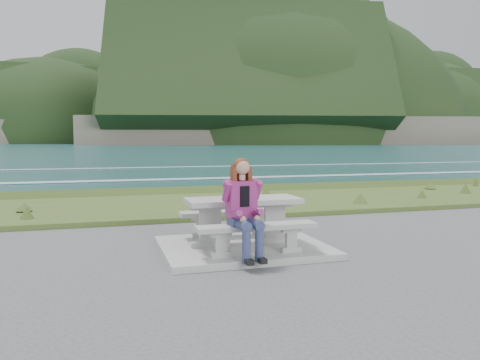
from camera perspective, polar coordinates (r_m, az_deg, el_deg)
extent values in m
cube|color=gray|center=(7.60, 0.37, -8.21)|extent=(2.60, 2.10, 0.10)
cube|color=gray|center=(7.45, -3.65, -7.79)|extent=(0.62, 0.12, 0.08)
cube|color=gray|center=(7.39, -3.66, -5.56)|extent=(0.34, 0.09, 0.51)
cube|color=gray|center=(7.34, -3.68, -3.29)|extent=(0.62, 0.12, 0.08)
cube|color=gray|center=(7.75, 4.22, -7.28)|extent=(0.62, 0.12, 0.08)
cube|color=gray|center=(7.69, 4.23, -5.14)|extent=(0.34, 0.09, 0.51)
cube|color=gray|center=(7.65, 4.25, -2.96)|extent=(0.62, 0.12, 0.08)
cube|color=gray|center=(7.46, 0.37, -2.52)|extent=(1.80, 0.75, 0.08)
cube|color=gray|center=(6.78, -2.32, -9.06)|extent=(0.30, 0.12, 0.08)
cube|color=gray|center=(6.75, -2.32, -7.82)|extent=(0.17, 0.09, 0.22)
cube|color=gray|center=(6.72, -2.33, -6.57)|extent=(0.30, 0.12, 0.08)
cube|color=gray|center=(7.12, 6.23, -8.41)|extent=(0.30, 0.12, 0.08)
cube|color=gray|center=(7.08, 6.25, -7.23)|extent=(0.17, 0.09, 0.22)
cube|color=gray|center=(7.05, 6.26, -6.04)|extent=(0.30, 0.12, 0.08)
cube|color=gray|center=(6.85, 2.07, -5.70)|extent=(1.80, 0.35, 0.07)
cube|color=gray|center=(8.12, -4.76, -6.73)|extent=(0.30, 0.12, 0.08)
cube|color=gray|center=(8.09, -4.76, -5.69)|extent=(0.17, 0.09, 0.22)
cube|color=gray|center=(8.06, -4.77, -4.64)|extent=(0.30, 0.12, 0.08)
cube|color=gray|center=(8.40, 2.52, -6.32)|extent=(0.30, 0.12, 0.08)
cube|color=gray|center=(8.37, 2.53, -5.31)|extent=(0.17, 0.09, 0.22)
cube|color=gray|center=(8.34, 2.53, -4.30)|extent=(0.30, 0.12, 0.08)
cube|color=gray|center=(8.17, -1.06, -3.96)|extent=(1.80, 0.35, 0.07)
cube|color=#37521F|center=(12.40, -6.36, -3.32)|extent=(160.00, 4.50, 0.22)
cube|color=#66594D|center=(15.24, -8.28, -1.79)|extent=(160.00, 0.80, 2.20)
plane|color=#1D5052|center=(437.10, -16.25, 4.33)|extent=(1600.00, 1600.00, 0.00)
cube|color=white|center=(21.48, -10.56, -4.54)|extent=(220.00, 3.00, 0.06)
cube|color=white|center=(29.37, -12.18, -2.01)|extent=(220.00, 2.00, 0.06)
cube|color=white|center=(41.29, -13.44, -0.04)|extent=(220.00, 1.40, 0.06)
cube|color=white|center=(59.23, -14.38, 1.43)|extent=(220.00, 1.00, 0.06)
cube|color=#66594D|center=(362.10, 4.95, 5.84)|extent=(296.14, 193.70, 18.00)
ellipsoid|color=black|center=(362.16, 4.95, 6.31)|extent=(311.77, 210.10, 193.25)
cube|color=#66594D|center=(534.98, 20.63, 5.26)|extent=(224.66, 148.06, 18.00)
ellipsoid|color=black|center=(535.02, 20.64, 5.58)|extent=(236.23, 161.33, 147.78)
cube|color=#66594D|center=(448.71, -21.42, 5.35)|extent=(201.55, 149.04, 18.00)
ellipsoid|color=black|center=(448.76, -21.43, 5.73)|extent=(211.86, 162.91, 125.04)
cube|color=#66594D|center=(714.36, 26.07, 4.93)|extent=(197.87, 126.05, 18.00)
ellipsoid|color=black|center=(714.39, 26.08, 5.17)|extent=(207.79, 137.80, 107.99)
cube|color=navy|center=(6.62, 0.96, -7.25)|extent=(0.44, 0.74, 0.57)
cube|color=#94266F|center=(6.74, 0.17, -2.31)|extent=(0.43, 0.28, 0.53)
sphere|color=tan|center=(6.68, 0.24, 1.58)|extent=(0.22, 0.22, 0.22)
sphere|color=#602A16|center=(6.70, 0.16, 1.67)|extent=(0.24, 0.24, 0.24)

